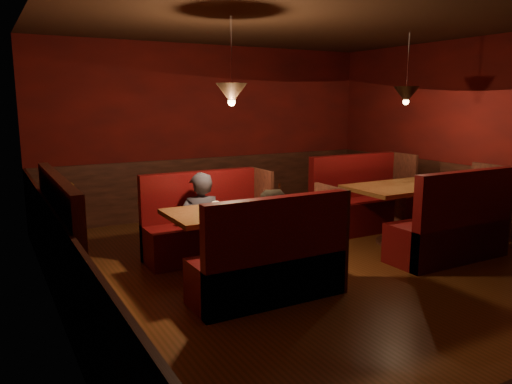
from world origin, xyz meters
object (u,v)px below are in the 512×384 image
main_table (234,225)px  main_bench_near (272,267)px  second_bench_far (360,206)px  second_table (401,201)px  second_bench_near (453,232)px  diner_b (276,225)px  main_bench_far (206,230)px  diner_a (200,204)px

main_table → main_bench_near: 0.86m
main_bench_near → second_bench_far: size_ratio=0.99×
second_table → second_bench_far: bearing=87.8°
main_table → main_bench_near: main_bench_near is taller
second_bench_near → diner_b: diner_b is taller
main_table → main_bench_far: size_ratio=0.91×
main_bench_near → diner_a: bearing=95.8°
second_bench_far → main_bench_far: bearing=-177.6°
main_bench_far → second_bench_far: bearing=2.4°
main_bench_near → diner_b: 0.45m
main_table → diner_b: 0.67m
diner_a → main_bench_far: bearing=-121.3°
diner_b → diner_a: bearing=102.0°
main_table → diner_b: (0.17, -0.64, 0.12)m
main_bench_far → diner_a: (-0.15, -0.17, 0.39)m
main_bench_near → second_bench_near: second_bench_near is taller
main_table → main_bench_far: bearing=88.8°
main_bench_far → diner_a: 0.45m
second_bench_far → second_table: bearing=-92.2°
second_table → diner_b: size_ratio=1.02×
main_bench_far → second_table: size_ratio=1.09×
main_bench_near → second_table: (2.59, 0.88, 0.27)m
diner_a → second_bench_far: bearing=-164.6°
second_table → diner_a: 2.81m
second_bench_far → second_bench_near: same height
second_table → diner_a: diner_a is taller
second_table → main_table: bearing=-178.8°
second_table → second_bench_near: second_bench_near is taller
second_bench_near → diner_a: (-2.77, 1.47, 0.37)m
main_table → diner_b: diner_b is taller
diner_a → main_table: bearing=111.1°
main_bench_far → second_bench_far: second_bench_far is taller
main_bench_far → second_table: bearing=-16.5°
second_bench_far → diner_a: (-2.77, -0.28, 0.37)m
main_bench_far → second_bench_near: bearing=-32.0°
main_bench_far → main_bench_near: (0.00, -1.65, 0.00)m
main_table → second_table: (2.61, 0.06, 0.01)m
main_bench_far → diner_b: bearing=-83.9°
main_table → diner_b: bearing=-74.7°
second_bench_near → diner_a: diner_a is taller
main_table → diner_a: diner_a is taller
main_table → diner_a: 0.68m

